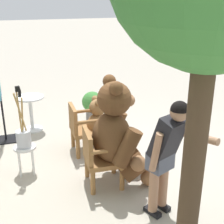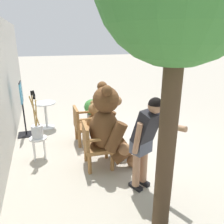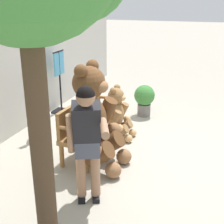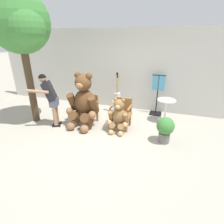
{
  "view_description": "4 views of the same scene",
  "coord_description": "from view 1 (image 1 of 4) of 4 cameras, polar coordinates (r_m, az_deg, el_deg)",
  "views": [
    {
      "loc": [
        -4.33,
        1.78,
        2.64
      ],
      "look_at": [
        0.04,
        0.39,
        0.88
      ],
      "focal_mm": 50.0,
      "sensor_mm": 36.0,
      "label": 1
    },
    {
      "loc": [
        -4.11,
        1.61,
        2.31
      ],
      "look_at": [
        -0.03,
        0.26,
        0.88
      ],
      "focal_mm": 35.0,
      "sensor_mm": 36.0,
      "label": 2
    },
    {
      "loc": [
        -4.43,
        -1.17,
        2.43
      ],
      "look_at": [
        0.2,
        0.45,
        0.61
      ],
      "focal_mm": 50.0,
      "sensor_mm": 36.0,
      "label": 3
    },
    {
      "loc": [
        1.75,
        -3.77,
        2.44
      ],
      "look_at": [
        0.35,
        0.44,
        0.57
      ],
      "focal_mm": 28.0,
      "sensor_mm": 36.0,
      "label": 4
    }
  ],
  "objects": [
    {
      "name": "wooden_chair_right",
      "position": [
        5.43,
        -5.31,
        -2.77
      ],
      "size": [
        0.56,
        0.52,
        0.86
      ],
      "color": "olive",
      "rests_on": "ground"
    },
    {
      "name": "brush_bucket",
      "position": [
        4.86,
        -15.92,
        -4.13
      ],
      "size": [
        0.22,
        0.22,
        0.96
      ],
      "color": "silver",
      "rests_on": "white_stool"
    },
    {
      "name": "teddy_bear_small",
      "position": [
        5.48,
        -2.31,
        -2.25
      ],
      "size": [
        0.59,
        0.55,
        0.98
      ],
      "color": "olive",
      "rests_on": "ground"
    },
    {
      "name": "clothing_display_stand",
      "position": [
        6.07,
        -19.55,
        1.29
      ],
      "size": [
        0.44,
        0.4,
        1.36
      ],
      "color": "black",
      "rests_on": "ground"
    },
    {
      "name": "round_side_table",
      "position": [
        6.46,
        -14.61,
        0.45
      ],
      "size": [
        0.56,
        0.56,
        0.72
      ],
      "color": "silver",
      "rests_on": "ground"
    },
    {
      "name": "teddy_bear_large",
      "position": [
        4.42,
        1.02,
        -3.92
      ],
      "size": [
        0.96,
        0.92,
        1.6
      ],
      "color": "brown",
      "rests_on": "ground"
    },
    {
      "name": "person_visitor",
      "position": [
        3.73,
        9.94,
        -6.81
      ],
      "size": [
        0.67,
        0.67,
        1.56
      ],
      "color": "black",
      "rests_on": "ground"
    },
    {
      "name": "ground_plane",
      "position": [
        5.38,
        4.15,
        -8.48
      ],
      "size": [
        60.0,
        60.0,
        0.0
      ],
      "primitive_type": "plane",
      "color": "#A8A091"
    },
    {
      "name": "white_stool",
      "position": [
        4.98,
        -15.58,
        -7.15
      ],
      "size": [
        0.34,
        0.34,
        0.46
      ],
      "color": "white",
      "rests_on": "ground"
    },
    {
      "name": "wooden_chair_left",
      "position": [
        4.5,
        -2.3,
        -8.0
      ],
      "size": [
        0.59,
        0.55,
        0.86
      ],
      "color": "olive",
      "rests_on": "ground"
    },
    {
      "name": "potted_plant",
      "position": [
        6.69,
        -3.63,
        1.37
      ],
      "size": [
        0.44,
        0.44,
        0.68
      ],
      "color": "slate",
      "rests_on": "ground"
    }
  ]
}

